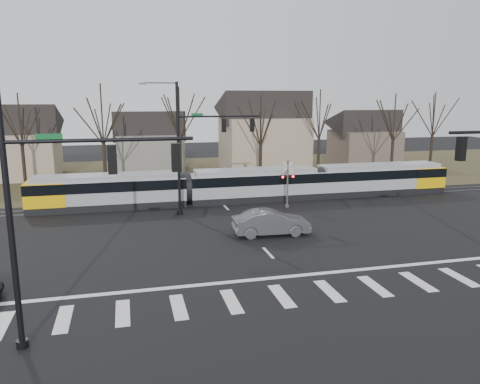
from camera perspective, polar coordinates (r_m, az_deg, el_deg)
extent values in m
plane|color=black|center=(26.24, 4.77, -8.79)|extent=(140.00, 140.00, 0.00)
cube|color=#38331E|center=(56.59, -5.59, 2.28)|extent=(140.00, 28.00, 0.01)
cube|color=silver|center=(21.96, -27.13, -14.30)|extent=(0.60, 2.60, 0.01)
cube|color=silver|center=(21.51, -20.71, -14.28)|extent=(0.60, 2.60, 0.01)
cube|color=silver|center=(21.33, -14.11, -14.09)|extent=(0.60, 2.60, 0.01)
cube|color=silver|center=(21.42, -7.49, -13.71)|extent=(0.60, 2.60, 0.01)
cube|color=silver|center=(21.77, -1.03, -13.17)|extent=(0.60, 2.60, 0.01)
cube|color=silver|center=(22.37, 5.12, -12.51)|extent=(0.60, 2.60, 0.01)
cube|color=silver|center=(23.21, 10.85, -11.76)|extent=(0.60, 2.60, 0.01)
cube|color=silver|center=(24.26, 16.11, -10.96)|extent=(0.60, 2.60, 0.01)
cube|color=silver|center=(25.49, 20.87, -10.16)|extent=(0.60, 2.60, 0.01)
cube|color=silver|center=(26.88, 25.15, -9.38)|extent=(0.60, 2.60, 0.01)
cube|color=silver|center=(24.65, 6.12, -10.18)|extent=(28.00, 0.35, 0.01)
cube|color=silver|center=(28.03, 3.46, -7.41)|extent=(0.18, 2.00, 0.01)
cube|color=silver|center=(31.68, 1.30, -5.13)|extent=(0.18, 2.00, 0.01)
cube|color=silver|center=(35.41, -0.39, -3.32)|extent=(0.18, 2.00, 0.01)
cube|color=silver|center=(39.19, -1.75, -1.86)|extent=(0.18, 2.00, 0.01)
cube|color=silver|center=(43.01, -2.87, -0.65)|extent=(0.18, 2.00, 0.01)
cube|color=silver|center=(46.87, -3.81, 0.36)|extent=(0.18, 2.00, 0.01)
cube|color=silver|center=(50.74, -4.60, 1.21)|extent=(0.18, 2.00, 0.01)
cube|color=silver|center=(54.63, -5.28, 1.95)|extent=(0.18, 2.00, 0.01)
cube|color=#59595E|center=(40.23, -2.08, -1.47)|extent=(90.00, 0.12, 0.06)
cube|color=#59595E|center=(41.57, -2.48, -1.04)|extent=(90.00, 0.12, 0.06)
cube|color=gray|center=(40.05, -15.78, 0.07)|extent=(12.63, 2.72, 2.84)
cube|color=black|center=(39.95, -15.83, 0.87)|extent=(12.65, 2.76, 0.83)
cube|color=#FEBE07|center=(40.50, -22.53, -0.14)|extent=(3.11, 2.78, 1.89)
cube|color=gray|center=(41.54, 1.89, 0.90)|extent=(11.66, 2.72, 2.84)
cube|color=black|center=(41.43, 1.90, 1.68)|extent=(11.68, 2.76, 0.83)
cube|color=gray|center=(46.29, 16.53, 1.54)|extent=(12.63, 2.72, 2.84)
cube|color=black|center=(46.19, 16.57, 2.24)|extent=(12.65, 2.76, 0.83)
cube|color=#FEBE07|center=(48.84, 21.37, 1.83)|extent=(3.11, 2.78, 1.89)
imported|color=#46474D|center=(31.35, 3.81, -3.73)|extent=(2.37, 5.35, 1.70)
cylinder|color=black|center=(18.19, -26.32, -2.42)|extent=(0.22, 0.22, 10.20)
cylinder|color=black|center=(19.88, -24.99, -16.40)|extent=(0.44, 0.44, 0.30)
cylinder|color=black|center=(17.36, -16.50, 6.08)|extent=(6.50, 0.14, 0.14)
cube|color=#0C5926|center=(17.52, -22.28, 6.23)|extent=(0.90, 0.03, 0.22)
cube|color=black|center=(17.42, -15.30, 3.85)|extent=(0.32, 0.32, 1.05)
sphere|color=#FF0C07|center=(17.39, -15.36, 4.92)|extent=(0.22, 0.22, 0.22)
cube|color=black|center=(17.51, -7.83, 4.19)|extent=(0.32, 0.32, 1.05)
sphere|color=#FF0C07|center=(17.47, -7.86, 5.26)|extent=(0.22, 0.22, 0.22)
cube|color=black|center=(22.42, 25.35, 4.79)|extent=(0.32, 0.32, 1.05)
sphere|color=#FF0C07|center=(22.39, 25.42, 5.63)|extent=(0.22, 0.22, 0.22)
cylinder|color=black|center=(36.22, -7.52, 5.12)|extent=(0.22, 0.22, 10.20)
cylinder|color=black|center=(37.10, -7.32, -2.49)|extent=(0.44, 0.44, 0.30)
cylinder|color=black|center=(36.53, -2.49, 9.20)|extent=(6.50, 0.14, 0.14)
cube|color=#0C5926|center=(36.22, -5.24, 9.38)|extent=(0.90, 0.03, 0.22)
cube|color=black|center=(36.63, -1.98, 8.11)|extent=(0.32, 0.32, 1.05)
sphere|color=#FF0C07|center=(36.61, -1.98, 8.63)|extent=(0.22, 0.22, 0.22)
cube|color=black|center=(37.16, 1.49, 8.17)|extent=(0.32, 0.32, 1.05)
sphere|color=#FF0C07|center=(37.14, 1.50, 8.67)|extent=(0.22, 0.22, 0.22)
cube|color=#59595B|center=(35.82, -11.81, 12.80)|extent=(0.55, 0.22, 0.14)
cylinder|color=#59595B|center=(38.99, 5.81, 1.01)|extent=(0.14, 0.14, 4.00)
cylinder|color=#59595B|center=(39.38, 5.75, -1.70)|extent=(0.36, 0.36, 0.20)
cube|color=silver|center=(38.76, 5.85, 3.05)|extent=(0.95, 0.04, 0.95)
cube|color=silver|center=(38.76, 5.85, 3.05)|extent=(0.95, 0.04, 0.95)
cube|color=black|center=(38.88, 5.83, 1.88)|extent=(1.00, 0.10, 0.12)
sphere|color=#FF0C07|center=(38.66, 5.24, 1.84)|extent=(0.18, 0.18, 0.18)
sphere|color=#FF0C07|center=(38.96, 6.49, 1.89)|extent=(0.18, 0.18, 0.18)
cube|color=gray|center=(58.90, -25.62, 4.01)|extent=(9.00, 8.00, 5.00)
cube|color=slate|center=(59.75, -10.96, 4.79)|extent=(8.00, 7.00, 4.50)
cube|color=gray|center=(59.07, 2.92, 5.88)|extent=(10.00, 8.00, 6.50)
cube|color=brown|center=(66.82, 14.87, 5.31)|extent=(8.00, 7.00, 4.50)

